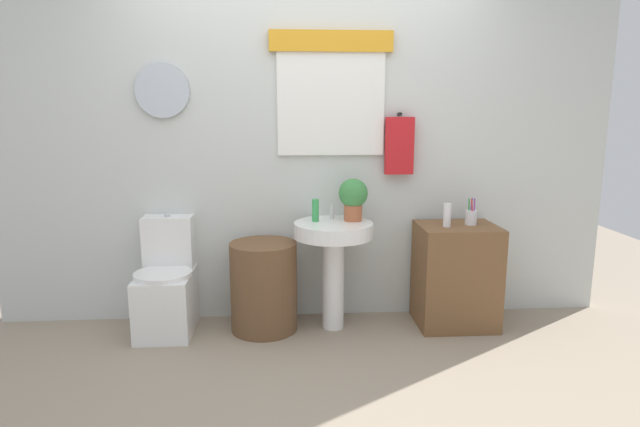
{
  "coord_description": "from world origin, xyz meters",
  "views": [
    {
      "loc": [
        -0.16,
        -2.67,
        1.51
      ],
      "look_at": [
        0.08,
        0.8,
        0.83
      ],
      "focal_mm": 29.95,
      "sensor_mm": 36.0,
      "label": 1
    }
  ],
  "objects": [
    {
      "name": "ground_plane",
      "position": [
        0.0,
        0.0,
        0.0
      ],
      "size": [
        8.0,
        8.0,
        0.0
      ],
      "primitive_type": "plane",
      "color": "gray"
    },
    {
      "name": "back_wall",
      "position": [
        0.0,
        1.15,
        1.31
      ],
      "size": [
        4.4,
        0.18,
        2.6
      ],
      "color": "silver",
      "rests_on": "ground_plane"
    },
    {
      "name": "toilet",
      "position": [
        -0.97,
        0.88,
        0.3
      ],
      "size": [
        0.38,
        0.51,
        0.8
      ],
      "color": "white",
      "rests_on": "ground_plane"
    },
    {
      "name": "laundry_hamper",
      "position": [
        -0.31,
        0.85,
        0.31
      ],
      "size": [
        0.46,
        0.46,
        0.62
      ],
      "primitive_type": "cylinder",
      "color": "brown",
      "rests_on": "ground_plane"
    },
    {
      "name": "pedestal_sink",
      "position": [
        0.18,
        0.85,
        0.58
      ],
      "size": [
        0.54,
        0.54,
        0.75
      ],
      "color": "white",
      "rests_on": "ground_plane"
    },
    {
      "name": "faucet",
      "position": [
        0.18,
        0.97,
        0.8
      ],
      "size": [
        0.03,
        0.03,
        0.1
      ],
      "primitive_type": "cylinder",
      "color": "silver",
      "rests_on": "pedestal_sink"
    },
    {
      "name": "wooden_cabinet",
      "position": [
        1.04,
        0.85,
        0.36
      ],
      "size": [
        0.54,
        0.44,
        0.72
      ],
      "primitive_type": "cube",
      "color": "brown",
      "rests_on": "ground_plane"
    },
    {
      "name": "soap_bottle",
      "position": [
        0.06,
        0.9,
        0.83
      ],
      "size": [
        0.05,
        0.05,
        0.16
      ],
      "primitive_type": "cylinder",
      "color": "green",
      "rests_on": "pedestal_sink"
    },
    {
      "name": "potted_plant",
      "position": [
        0.32,
        0.91,
        0.92
      ],
      "size": [
        0.2,
        0.2,
        0.29
      ],
      "color": "#AD5B38",
      "rests_on": "pedestal_sink"
    },
    {
      "name": "lotion_bottle",
      "position": [
        0.95,
        0.81,
        0.8
      ],
      "size": [
        0.05,
        0.05,
        0.16
      ],
      "primitive_type": "cylinder",
      "color": "white",
      "rests_on": "wooden_cabinet"
    },
    {
      "name": "toothbrush_cup",
      "position": [
        1.13,
        0.87,
        0.77
      ],
      "size": [
        0.08,
        0.08,
        0.19
      ],
      "color": "silver",
      "rests_on": "wooden_cabinet"
    }
  ]
}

